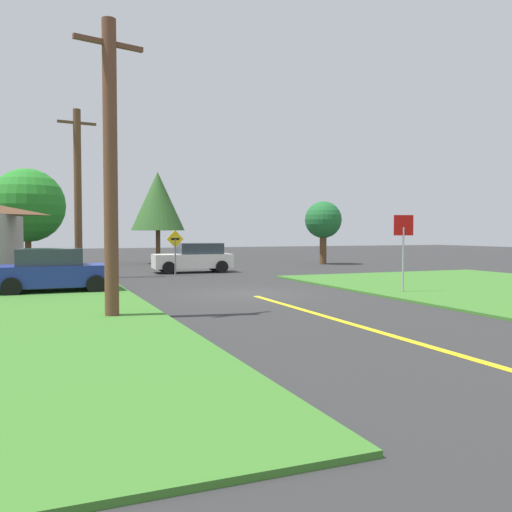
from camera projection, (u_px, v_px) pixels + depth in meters
name	position (u px, v px, depth m)	size (l,w,h in m)	color
ground_plane	(245.00, 293.00, 19.74)	(120.00, 120.00, 0.00)	#2F2F2F
lane_stripe_center	(371.00, 330.00, 12.32)	(0.20, 14.00, 0.01)	yellow
stop_sign	(403.00, 239.00, 19.54)	(0.72, 0.20, 2.83)	#9EA0A8
car_approaching_junction	(194.00, 258.00, 30.05)	(4.35, 2.23, 1.62)	white
parked_car_near_building	(53.00, 271.00, 19.82)	(4.08, 2.08, 1.62)	navy
utility_pole_near	(110.00, 167.00, 13.81)	(1.78, 0.55, 7.55)	brown
utility_pole_mid	(78.00, 192.00, 26.21)	(1.80, 0.36, 8.09)	brown
direction_sign	(175.00, 247.00, 27.81)	(0.90, 0.15, 2.32)	slate
oak_tree_left	(27.00, 205.00, 35.45)	(4.78, 4.78, 6.36)	brown
pine_tree_center	(323.00, 220.00, 37.83)	(2.55, 2.55, 4.37)	brown
oak_tree_right	(158.00, 201.00, 38.64)	(3.77, 3.77, 6.51)	brown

